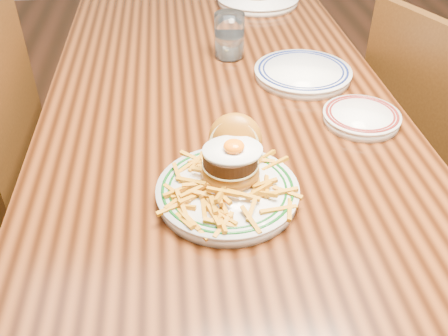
{
  "coord_description": "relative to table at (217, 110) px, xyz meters",
  "views": [
    {
      "loc": [
        -0.11,
        -1.16,
        1.35
      ],
      "look_at": [
        -0.03,
        -0.45,
        0.81
      ],
      "focal_mm": 40.0,
      "sensor_mm": 36.0,
      "label": 1
    }
  ],
  "objects": [
    {
      "name": "chair_right",
      "position": [
        0.65,
        -0.02,
        -0.17
      ],
      "size": [
        0.55,
        0.55,
        0.92
      ],
      "rotation": [
        0.0,
        0.0,
        3.51
      ],
      "color": "#3F250D",
      "rests_on": "floor"
    },
    {
      "name": "side_plate",
      "position": [
        0.31,
        -0.24,
        0.1
      ],
      "size": [
        0.17,
        0.17,
        0.03
      ],
      "rotation": [
        0.0,
        0.0,
        -0.08
      ],
      "color": "silver",
      "rests_on": "table"
    },
    {
      "name": "main_plate",
      "position": [
        -0.02,
        -0.45,
        0.12
      ],
      "size": [
        0.26,
        0.28,
        0.13
      ],
      "rotation": [
        0.0,
        0.0,
        -0.27
      ],
      "color": "silver",
      "rests_on": "table"
    },
    {
      "name": "rear_plate",
      "position": [
        0.22,
        -0.01,
        0.1
      ],
      "size": [
        0.25,
        0.25,
        0.03
      ],
      "rotation": [
        0.0,
        0.0,
        -0.12
      ],
      "color": "silver",
      "rests_on": "table"
    },
    {
      "name": "floor",
      "position": [
        0.0,
        0.0,
        -0.66
      ],
      "size": [
        6.0,
        6.0,
        0.0
      ],
      "primitive_type": "plane",
      "color": "black",
      "rests_on": "ground"
    },
    {
      "name": "water_glass",
      "position": [
        0.05,
        0.14,
        0.14
      ],
      "size": [
        0.08,
        0.08,
        0.12
      ],
      "color": "white",
      "rests_on": "table"
    },
    {
      "name": "table",
      "position": [
        0.0,
        0.0,
        0.0
      ],
      "size": [
        0.85,
        1.6,
        0.75
      ],
      "color": "black",
      "rests_on": "floor"
    }
  ]
}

